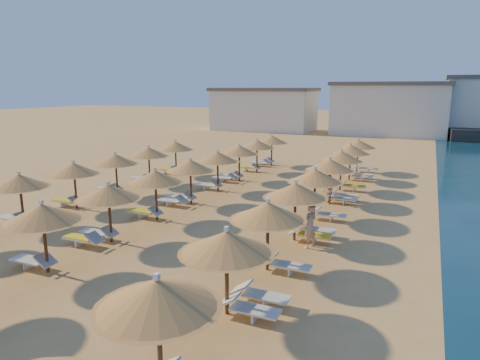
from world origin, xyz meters
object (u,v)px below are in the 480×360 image
at_px(beachgoer_c, 329,187).
at_px(beachgoer_b, 328,190).
at_px(parasol_row_east, 306,184).
at_px(beachgoer_a, 310,226).
at_px(parasol_row_west, 174,172).

relative_size(beachgoer_c, beachgoer_b, 0.98).
distance_m(parasol_row_east, beachgoer_c, 5.99).
distance_m(beachgoer_c, beachgoer_b, 0.93).
bearing_deg(parasol_row_east, beachgoer_c, 91.36).
height_order(beachgoer_a, beachgoer_b, beachgoer_a).
xyz_separation_m(parasol_row_east, beachgoer_c, (-0.14, 5.82, -1.41)).
bearing_deg(beachgoer_c, parasol_row_east, -31.84).
relative_size(parasol_row_east, beachgoer_c, 21.85).
bearing_deg(beachgoer_b, beachgoer_a, -34.90).
relative_size(parasol_row_west, beachgoer_a, 17.97).
relative_size(parasol_row_east, beachgoer_b, 21.48).
distance_m(parasol_row_west, beachgoer_b, 8.77).
bearing_deg(beachgoer_a, beachgoer_c, -153.78).
bearing_deg(parasol_row_west, beachgoer_a, -16.07).
xyz_separation_m(beachgoer_a, beachgoer_b, (-0.83, 7.19, -0.15)).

